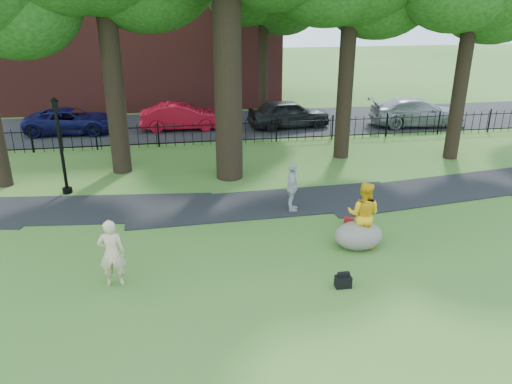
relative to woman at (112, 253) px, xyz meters
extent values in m
plane|color=#346523|center=(3.93, 0.78, -0.93)|extent=(120.00, 120.00, 0.00)
cube|color=black|center=(4.93, 4.68, -0.93)|extent=(36.07, 3.85, 0.03)
cube|color=black|center=(3.93, 16.78, -0.93)|extent=(80.00, 7.00, 0.02)
cube|color=black|center=(3.93, 12.78, 0.09)|extent=(44.00, 0.04, 0.04)
cube|color=black|center=(3.93, 12.78, -0.75)|extent=(44.00, 0.04, 0.04)
cube|color=maroon|center=(-0.07, 24.78, 5.07)|extent=(18.00, 8.00, 12.00)
cylinder|color=black|center=(3.93, 7.78, 4.32)|extent=(1.10, 1.10, 10.50)
ellipsoid|color=#0F3910|center=(-3.72, 9.03, 5.89)|extent=(4.80, 4.80, 4.08)
cylinder|color=black|center=(-0.57, 9.28, 3.62)|extent=(0.80, 0.80, 9.10)
cylinder|color=black|center=(9.43, 9.78, 3.27)|extent=(0.70, 0.70, 8.40)
cylinder|color=black|center=(14.43, 8.78, 3.09)|extent=(0.64, 0.64, 8.05)
imported|color=beige|center=(0.00, 0.00, 0.00)|extent=(0.69, 0.46, 1.86)
imported|color=#F0AD14|center=(7.20, 1.08, 0.09)|extent=(1.24, 1.16, 2.04)
imported|color=#B8B9BE|center=(5.69, 3.94, -0.06)|extent=(0.66, 1.10, 1.75)
ellipsoid|color=gray|center=(7.07, 1.00, -0.50)|extent=(1.79, 1.61, 0.85)
cylinder|color=black|center=(-2.46, 7.01, 0.70)|extent=(0.12, 0.12, 3.27)
cylinder|color=black|center=(-2.46, 7.01, -0.83)|extent=(0.37, 0.37, 0.20)
cube|color=black|center=(-2.46, 7.01, 2.49)|extent=(0.28, 0.28, 0.31)
cone|color=black|center=(-2.46, 7.01, 2.69)|extent=(0.33, 0.33, 0.16)
cube|color=black|center=(5.90, -1.10, -0.78)|extent=(0.42, 0.26, 0.31)
cube|color=maroon|center=(7.33, 2.56, -0.82)|extent=(0.38, 0.30, 0.23)
imported|color=#B70E22|center=(2.16, 16.10, -0.18)|extent=(4.60, 1.69, 1.51)
imported|color=#0C0E3F|center=(-3.85, 16.28, -0.25)|extent=(5.02, 2.56, 1.36)
imported|color=black|center=(8.24, 15.63, -0.13)|extent=(4.86, 2.41, 1.59)
imported|color=gray|center=(15.64, 14.82, -0.14)|extent=(5.62, 2.72, 1.58)
camera|label=1|loc=(1.84, -11.81, 6.21)|focal=35.00mm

